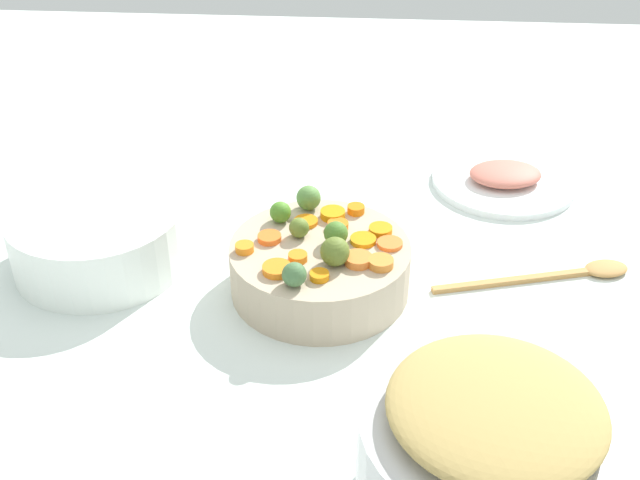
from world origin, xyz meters
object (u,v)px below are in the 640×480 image
Objects in this scene: metal_pot at (486,467)px; ham_plate at (504,181)px; serving_bowl_carrots at (320,268)px; wooden_spoon at (570,273)px; casserole_dish at (99,236)px.

metal_pot is 1.03× the size of ham_plate.
serving_bowl_carrots is 0.37m from wooden_spoon.
serving_bowl_carrots is 1.02× the size of ham_plate.
metal_pot is 0.87× the size of wooden_spoon.
metal_pot is at bearing -98.75° from ham_plate.
ham_plate is (-0.06, 0.27, 0.00)m from wooden_spoon.
metal_pot is 0.47m from wooden_spoon.
wooden_spoon is 0.70m from casserole_dish.
metal_pot is 0.71m from ham_plate.
wooden_spoon is 0.28m from ham_plate.
serving_bowl_carrots is 0.45m from ham_plate.
wooden_spoon is at bearing 68.03° from metal_pot.
metal_pot is (0.19, -0.37, 0.03)m from serving_bowl_carrots.
metal_pot reaches higher than serving_bowl_carrots.
casserole_dish is at bearing 172.21° from serving_bowl_carrots.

